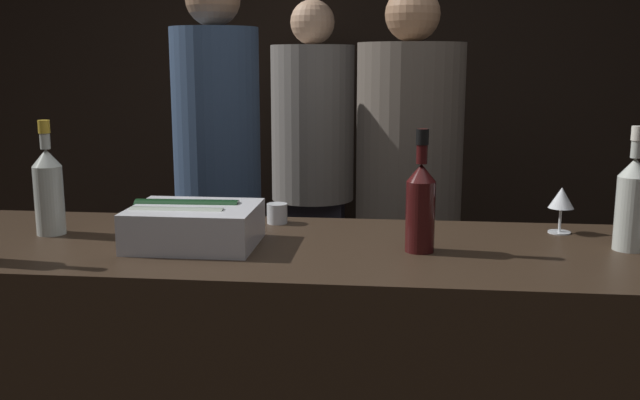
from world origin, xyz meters
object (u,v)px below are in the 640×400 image
at_px(red_wine_bottle_black_foil, 421,203).
at_px(person_in_hoodie, 313,165).
at_px(ice_bin_with_bottles, 192,224).
at_px(rose_wine_bottle, 49,188).
at_px(wine_glass, 561,200).
at_px(person_grey_polo, 408,191).
at_px(person_blond_tee, 218,178).
at_px(candle_votive, 277,213).
at_px(white_wine_bottle, 632,200).

distance_m(red_wine_bottle_black_foil, person_in_hoodie, 1.64).
relative_size(ice_bin_with_bottles, rose_wine_bottle, 1.05).
distance_m(wine_glass, person_grey_polo, 0.83).
bearing_deg(person_blond_tee, candle_votive, -163.61).
height_order(rose_wine_bottle, person_blond_tee, person_blond_tee).
xyz_separation_m(ice_bin_with_bottles, person_grey_polo, (0.60, 0.95, -0.07)).
height_order(ice_bin_with_bottles, white_wine_bottle, white_wine_bottle).
relative_size(red_wine_bottle_black_foil, person_grey_polo, 0.19).
distance_m(wine_glass, red_wine_bottle_black_foil, 0.49).
distance_m(person_blond_tee, person_grey_polo, 0.76).
bearing_deg(candle_votive, person_blond_tee, 119.87).
bearing_deg(ice_bin_with_bottles, red_wine_bottle_black_foil, 0.07).
bearing_deg(person_in_hoodie, ice_bin_with_bottles, -62.77).
bearing_deg(person_in_hoodie, person_grey_polo, -20.84).
relative_size(ice_bin_with_bottles, red_wine_bottle_black_foil, 1.07).
bearing_deg(person_grey_polo, candle_votive, 150.49).
bearing_deg(person_in_hoodie, rose_wine_bottle, -79.23).
height_order(wine_glass, person_blond_tee, person_blond_tee).
xyz_separation_m(white_wine_bottle, person_blond_tee, (-1.33, 0.80, -0.09)).
relative_size(wine_glass, red_wine_bottle_black_foil, 0.42).
relative_size(wine_glass, person_in_hoodie, 0.08).
bearing_deg(white_wine_bottle, red_wine_bottle_black_foil, -172.21).
distance_m(wine_glass, white_wine_bottle, 0.23).
height_order(ice_bin_with_bottles, person_blond_tee, person_blond_tee).
relative_size(ice_bin_with_bottles, person_blond_tee, 0.19).
xyz_separation_m(ice_bin_with_bottles, wine_glass, (1.03, 0.25, 0.04)).
bearing_deg(ice_bin_with_bottles, white_wine_bottle, 3.75).
bearing_deg(red_wine_bottle_black_foil, white_wine_bottle, 7.79).
height_order(ice_bin_with_bottles, person_in_hoodie, person_in_hoodie).
distance_m(white_wine_bottle, person_blond_tee, 1.56).
height_order(ice_bin_with_bottles, person_grey_polo, person_grey_polo).
relative_size(wine_glass, candle_votive, 2.12).
height_order(white_wine_bottle, rose_wine_bottle, same).
height_order(wine_glass, person_in_hoodie, person_in_hoodie).
relative_size(wine_glass, white_wine_bottle, 0.41).
bearing_deg(wine_glass, white_wine_bottle, -51.31).
xyz_separation_m(rose_wine_bottle, person_grey_polo, (1.05, 0.87, -0.14)).
bearing_deg(rose_wine_bottle, red_wine_bottle_black_foil, -4.19).
bearing_deg(white_wine_bottle, rose_wine_bottle, 179.94).
height_order(rose_wine_bottle, person_in_hoodie, person_in_hoodie).
bearing_deg(person_in_hoodie, candle_votive, -55.63).
xyz_separation_m(wine_glass, white_wine_bottle, (0.14, -0.18, 0.04)).
bearing_deg(wine_glass, person_blond_tee, 152.16).
distance_m(candle_votive, rose_wine_bottle, 0.68).
bearing_deg(wine_glass, person_grey_polo, 121.95).
bearing_deg(rose_wine_bottle, candle_votive, 18.49).
relative_size(wine_glass, person_grey_polo, 0.08).
bearing_deg(white_wine_bottle, person_blond_tee, 148.83).
bearing_deg(person_grey_polo, rose_wine_bottle, 132.41).
bearing_deg(red_wine_bottle_black_foil, person_blond_tee, 131.23).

